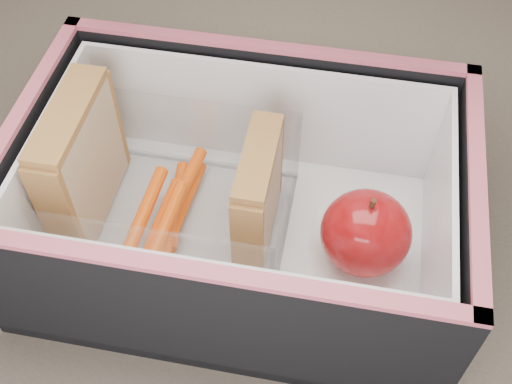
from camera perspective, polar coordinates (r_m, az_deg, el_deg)
kitchen_table at (r=0.65m, az=-1.88°, el=-5.53°), size 1.20×0.80×0.75m
lunch_bag at (r=0.49m, az=-1.25°, el=0.33°), size 0.33×0.33×0.31m
plastic_tub at (r=0.52m, az=-7.57°, el=0.09°), size 0.19×0.13×0.08m
sandwich_left at (r=0.52m, az=-15.27°, el=2.59°), size 0.03×0.10×0.11m
sandwich_right at (r=0.49m, az=0.19°, el=-0.24°), size 0.02×0.09×0.10m
carrot_sticks at (r=0.52m, az=-7.81°, el=-2.23°), size 0.04×0.14×0.03m
paper_napkin at (r=0.52m, az=8.93°, el=-5.45°), size 0.07×0.08×0.01m
red_apple at (r=0.49m, az=9.73°, el=-3.59°), size 0.09×0.09×0.07m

